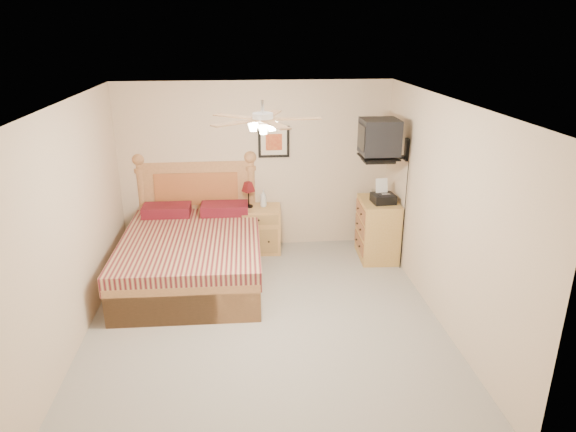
# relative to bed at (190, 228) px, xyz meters

# --- Properties ---
(floor) EXTENTS (4.50, 4.50, 0.00)m
(floor) POSITION_rel_bed_xyz_m (0.91, -1.12, -0.75)
(floor) COLOR gray
(floor) RESTS_ON ground
(ceiling) EXTENTS (4.00, 4.50, 0.04)m
(ceiling) POSITION_rel_bed_xyz_m (0.91, -1.12, 1.75)
(ceiling) COLOR white
(ceiling) RESTS_ON ground
(wall_back) EXTENTS (4.00, 0.04, 2.50)m
(wall_back) POSITION_rel_bed_xyz_m (0.91, 1.13, 0.50)
(wall_back) COLOR beige
(wall_back) RESTS_ON ground
(wall_front) EXTENTS (4.00, 0.04, 2.50)m
(wall_front) POSITION_rel_bed_xyz_m (0.91, -3.37, 0.50)
(wall_front) COLOR beige
(wall_front) RESTS_ON ground
(wall_left) EXTENTS (0.04, 4.50, 2.50)m
(wall_left) POSITION_rel_bed_xyz_m (-1.09, -1.12, 0.50)
(wall_left) COLOR beige
(wall_left) RESTS_ON ground
(wall_right) EXTENTS (0.04, 4.50, 2.50)m
(wall_right) POSITION_rel_bed_xyz_m (2.91, -1.12, 0.50)
(wall_right) COLOR beige
(wall_right) RESTS_ON ground
(bed) EXTENTS (1.79, 2.33, 1.49)m
(bed) POSITION_rel_bed_xyz_m (0.00, 0.00, 0.00)
(bed) COLOR #9F6E44
(bed) RESTS_ON ground
(nightstand) EXTENTS (0.66, 0.51, 0.69)m
(nightstand) POSITION_rel_bed_xyz_m (0.93, 0.88, -0.40)
(nightstand) COLOR #B7834D
(nightstand) RESTS_ON ground
(table_lamp) EXTENTS (0.24, 0.24, 0.39)m
(table_lamp) POSITION_rel_bed_xyz_m (0.78, 0.93, 0.13)
(table_lamp) COLOR #5A1114
(table_lamp) RESTS_ON nightstand
(lotion_bottle) EXTENTS (0.12, 0.12, 0.26)m
(lotion_bottle) POSITION_rel_bed_xyz_m (1.00, 0.92, 0.07)
(lotion_bottle) COLOR silver
(lotion_bottle) RESTS_ON nightstand
(framed_picture) EXTENTS (0.46, 0.04, 0.46)m
(framed_picture) POSITION_rel_bed_xyz_m (1.18, 1.11, 0.87)
(framed_picture) COLOR black
(framed_picture) RESTS_ON wall_back
(dresser) EXTENTS (0.55, 0.76, 0.87)m
(dresser) POSITION_rel_bed_xyz_m (2.64, 0.48, -0.31)
(dresser) COLOR #A97C34
(dresser) RESTS_ON ground
(fax_machine) EXTENTS (0.33, 0.35, 0.33)m
(fax_machine) POSITION_rel_bed_xyz_m (2.67, 0.40, 0.29)
(fax_machine) COLOR black
(fax_machine) RESTS_ON dresser
(magazine_lower) EXTENTS (0.21, 0.27, 0.02)m
(magazine_lower) POSITION_rel_bed_xyz_m (2.59, 0.77, 0.14)
(magazine_lower) COLOR beige
(magazine_lower) RESTS_ON dresser
(magazine_upper) EXTENTS (0.27, 0.33, 0.02)m
(magazine_upper) POSITION_rel_bed_xyz_m (2.60, 0.76, 0.16)
(magazine_upper) COLOR gray
(magazine_upper) RESTS_ON magazine_lower
(wall_tv) EXTENTS (0.56, 0.46, 0.58)m
(wall_tv) POSITION_rel_bed_xyz_m (2.66, 0.22, 1.06)
(wall_tv) COLOR black
(wall_tv) RESTS_ON wall_right
(ceiling_fan) EXTENTS (1.14, 1.14, 0.28)m
(ceiling_fan) POSITION_rel_bed_xyz_m (0.91, -1.32, 1.61)
(ceiling_fan) COLOR white
(ceiling_fan) RESTS_ON ceiling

